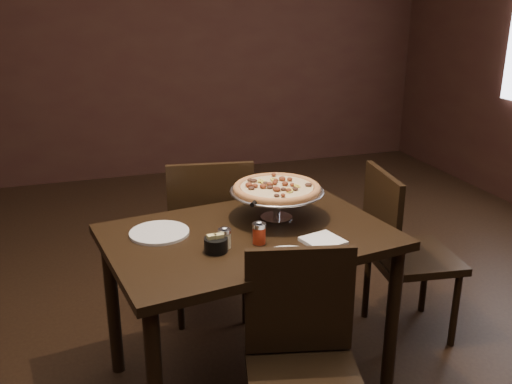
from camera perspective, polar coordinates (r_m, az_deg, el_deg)
name	(u,v)px	position (r m, az deg, el deg)	size (l,w,h in m)	color
room	(252,90)	(2.34, -0.37, 10.13)	(6.04, 7.04, 2.84)	black
dining_table	(249,254)	(2.57, -0.72, -6.17)	(1.34, 0.99, 0.77)	black
pizza_stand	(277,189)	(2.64, 2.10, 0.34)	(0.44, 0.44, 0.18)	#B7B7BE
parmesan_shaker	(225,238)	(2.37, -3.15, -4.60)	(0.05, 0.05, 0.09)	beige
pepper_flake_shaker	(259,233)	(2.41, 0.31, -4.10)	(0.06, 0.06, 0.10)	maroon
packet_caddy	(216,244)	(2.35, -4.05, -5.22)	(0.10, 0.10, 0.08)	black
napkin_stack	(323,241)	(2.44, 6.71, -4.90)	(0.15, 0.15, 0.02)	white
plate_left	(159,233)	(2.55, -9.64, -4.03)	(0.26, 0.26, 0.01)	silver
plate_near	(290,260)	(2.27, 3.44, -6.83)	(0.25, 0.25, 0.01)	silver
serving_spatula	(257,201)	(2.49, 0.05, -0.91)	(0.17, 0.17, 0.02)	#B7B7BE
chair_far	(210,233)	(3.16, -4.62, -4.08)	(0.51, 0.51, 0.96)	black
chair_near	(303,361)	(2.21, 4.73, -16.47)	(0.50, 0.50, 0.89)	black
chair_side	(401,248)	(3.10, 14.28, -5.42)	(0.49, 0.49, 0.93)	black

